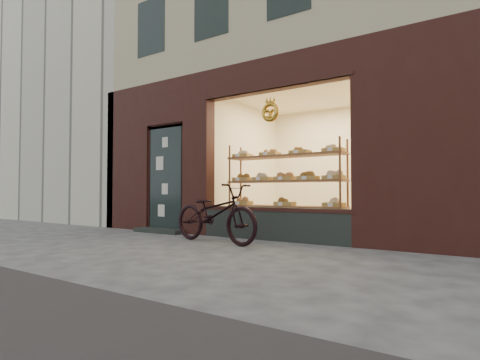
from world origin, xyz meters
The scene contains 5 objects.
ground centered at (0.00, 0.00, 0.00)m, with size 90.00×90.00×0.00m, color #3A3A3A.
bakery_building centered at (0.04, 5.29, 5.58)m, with size 7.20×7.28×9.00m.
neighbor_left centered at (-9.60, 5.50, 4.50)m, with size 12.00×7.00×9.00m, color beige.
display_shelf centered at (0.45, 2.55, 0.87)m, with size 2.20×0.45×1.70m.
bicycle centered at (-0.18, 1.31, 0.47)m, with size 0.62×1.78×0.93m, color black.
Camera 1 is at (3.45, -3.47, 0.81)m, focal length 28.00 mm.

